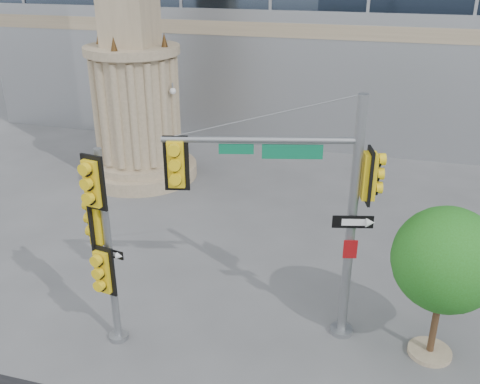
# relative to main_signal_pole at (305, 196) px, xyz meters

# --- Properties ---
(ground) EXTENTS (120.00, 120.00, 0.00)m
(ground) POSITION_rel_main_signal_pole_xyz_m (-1.74, -1.10, -3.51)
(ground) COLOR #545456
(ground) RESTS_ON ground
(monument) EXTENTS (4.40, 4.40, 16.60)m
(monument) POSITION_rel_main_signal_pole_xyz_m (-7.74, 7.90, 2.01)
(monument) COLOR gray
(monument) RESTS_ON ground
(main_signal_pole) EXTENTS (4.31, 1.45, 5.66)m
(main_signal_pole) POSITION_rel_main_signal_pole_xyz_m (0.00, 0.00, 0.00)
(main_signal_pole) COLOR slate
(main_signal_pole) RESTS_ON ground
(secondary_signal_pole) EXTENTS (0.80, 0.68, 4.63)m
(secondary_signal_pole) POSITION_rel_main_signal_pole_xyz_m (-4.00, -1.46, -0.79)
(secondary_signal_pole) COLOR slate
(secondary_signal_pole) RESTS_ON ground
(street_tree) EXTENTS (2.26, 2.21, 3.53)m
(street_tree) POSITION_rel_main_signal_pole_xyz_m (3.00, 0.06, -1.18)
(street_tree) COLOR gray
(street_tree) RESTS_ON ground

